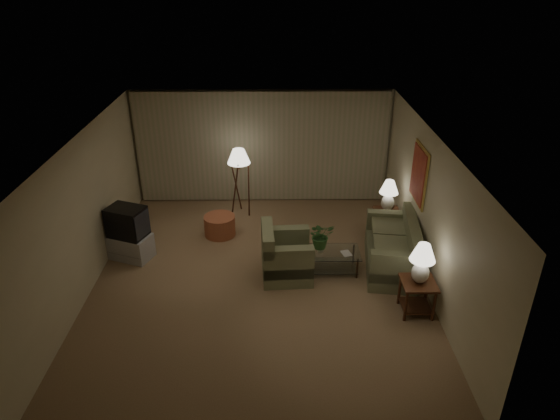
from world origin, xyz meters
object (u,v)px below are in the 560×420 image
object	(u,v)px
tv_cabinet	(131,246)
armchair	(287,257)
coffee_table	(328,258)
side_table_near	(417,291)
crt_tv	(127,222)
side_table_far	(386,218)
table_lamp_near	(422,260)
sofa	(391,250)
table_lamp_far	(389,193)
vase	(320,248)
floor_lamp	(240,181)
ottoman	(220,226)

from	to	relation	value
tv_cabinet	armchair	bearing A→B (deg)	8.87
coffee_table	armchair	bearing A→B (deg)	-169.89
side_table_near	coffee_table	size ratio (longest dim) A/B	0.51
coffee_table	crt_tv	distance (m)	3.91
side_table_near	coffee_table	distance (m)	1.85
side_table_far	table_lamp_near	distance (m)	2.67
sofa	table_lamp_far	xyz separation A→B (m)	(0.15, 1.25, 0.60)
crt_tv	vase	distance (m)	3.74
floor_lamp	tv_cabinet	bearing A→B (deg)	-137.47
table_lamp_far	tv_cabinet	size ratio (longest dim) A/B	0.73
sofa	side_table_far	bearing A→B (deg)	-179.36
floor_lamp	side_table_far	bearing A→B (deg)	-18.45
table_lamp_far	ottoman	distance (m)	3.62
table_lamp_far	tv_cabinet	bearing A→B (deg)	-170.90
table_lamp_near	tv_cabinet	world-z (taller)	table_lamp_near
side_table_near	crt_tv	xyz separation A→B (m)	(-5.20, 1.77, 0.38)
sofa	floor_lamp	bearing A→B (deg)	-120.01
side_table_near	floor_lamp	distance (m)	4.84
crt_tv	vase	xyz separation A→B (m)	(3.70, -0.52, -0.31)
tv_cabinet	crt_tv	bearing A→B (deg)	0.00
tv_cabinet	floor_lamp	world-z (taller)	floor_lamp
table_lamp_near	floor_lamp	xyz separation A→B (m)	(-3.15, 3.65, -0.20)
armchair	table_lamp_far	distance (m)	2.67
floor_lamp	vase	xyz separation A→B (m)	(1.64, -2.40, -0.34)
floor_lamp	ottoman	size ratio (longest dim) A/B	2.40
side_table_near	floor_lamp	bearing A→B (deg)	130.77
coffee_table	vase	distance (m)	0.26
side_table_far	crt_tv	bearing A→B (deg)	-170.90
table_lamp_near	ottoman	distance (m)	4.49
table_lamp_far	ottoman	xyz separation A→B (m)	(-3.53, 0.06, -0.78)
side_table_near	ottoman	bearing A→B (deg)	143.07
sofa	tv_cabinet	distance (m)	5.07
sofa	crt_tv	size ratio (longest dim) A/B	2.43
sofa	floor_lamp	size ratio (longest dim) A/B	1.27
vase	table_lamp_far	bearing A→B (deg)	41.91
vase	table_lamp_near	bearing A→B (deg)	-39.73
side_table_near	floor_lamp	world-z (taller)	floor_lamp
coffee_table	floor_lamp	distance (m)	3.05
armchair	floor_lamp	bearing A→B (deg)	18.22
sofa	armchair	world-z (taller)	armchair
tv_cabinet	floor_lamp	distance (m)	2.84
floor_lamp	vase	bearing A→B (deg)	-55.60
table_lamp_near	side_table_near	bearing A→B (deg)	-20.56
tv_cabinet	table_lamp_far	bearing A→B (deg)	30.05
armchair	tv_cabinet	world-z (taller)	armchair
table_lamp_near	table_lamp_far	bearing A→B (deg)	90.00
ottoman	side_table_far	bearing A→B (deg)	-0.90
armchair	crt_tv	bearing A→B (deg)	74.39
table_lamp_near	vase	size ratio (longest dim) A/B	4.80
crt_tv	floor_lamp	distance (m)	2.79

